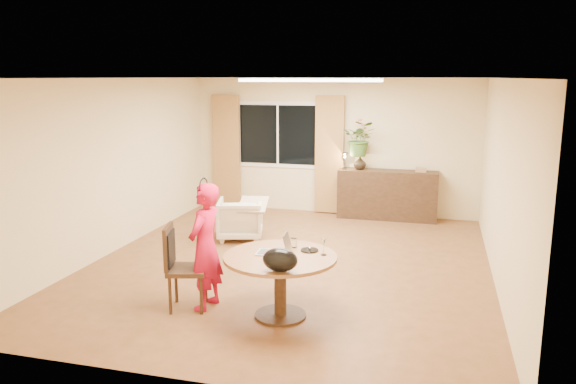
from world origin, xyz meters
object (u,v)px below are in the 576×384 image
object	(u,v)px
child	(205,246)
dining_chair	(188,267)
dining_table	(280,269)
sideboard	(387,195)
armchair	(240,219)

from	to	relation	value
child	dining_chair	bearing A→B (deg)	-61.62
dining_table	sideboard	size ratio (longest dim) A/B	0.68
dining_table	armchair	size ratio (longest dim) A/B	1.71
child	sideboard	bearing A→B (deg)	166.61
armchair	sideboard	size ratio (longest dim) A/B	0.40
dining_table	sideboard	distance (m)	4.81
dining_table	child	bearing A→B (deg)	177.90
sideboard	armchair	bearing A→B (deg)	-138.33
child	armchair	size ratio (longest dim) A/B	2.00
dining_table	child	distance (m)	0.91
dining_chair	sideboard	distance (m)	5.13
dining_chair	armchair	distance (m)	2.87
dining_table	armchair	bearing A→B (deg)	117.85
dining_chair	child	size ratio (longest dim) A/B	0.67
dining_table	child	world-z (taller)	child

